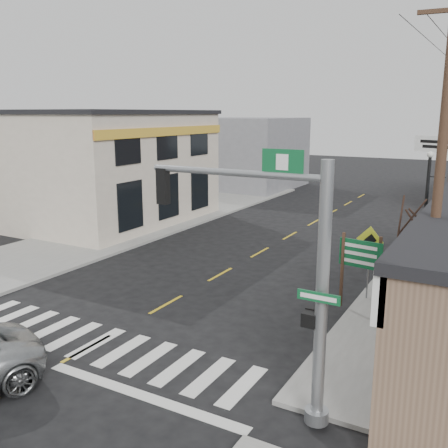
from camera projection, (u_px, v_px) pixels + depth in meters
The scene contains 14 objects.
ground at pixel (87, 348), 14.83m from camera, with size 140.00×140.00×0.00m, color black.
sidewalk_left at pixel (132, 227), 30.18m from camera, with size 6.00×38.00×0.13m, color gray.
center_line at pixel (220, 274), 21.64m from camera, with size 0.12×56.00×0.01m, color gold.
crosswalk at pixel (97, 343), 15.17m from camera, with size 11.00×2.20×0.01m, color silver.
left_building at pixel (92, 167), 32.22m from camera, with size 12.00×12.00×6.80m, color beige.
bldg_distant_left at pixel (245, 153), 46.62m from camera, with size 9.00×10.00×6.40m, color gray.
traffic_signal_pole at pixel (291, 263), 10.68m from camera, with size 4.73×0.38×5.99m.
guide_sign at pixel (360, 261), 17.08m from camera, with size 1.54×0.13×2.69m.
fire_hydrant at pixel (431, 297), 17.43m from camera, with size 0.24×0.24×0.76m.
ped_crossing_sign at pixel (369, 249), 18.11m from camera, with size 1.06×0.08×2.74m.
lamp_post at pixel (428, 203), 20.99m from camera, with size 0.67×0.53×5.18m.
dance_center_sign at pixel (442, 162), 22.59m from camera, with size 2.81×0.18×5.97m.
bare_tree at pixel (424, 210), 15.47m from camera, with size 2.40×2.40×4.80m.
utility_pole_near at pixel (439, 182), 12.68m from camera, with size 1.69×0.25×9.74m.
Camera 1 is at (10.25, -9.91, 6.85)m, focal length 40.00 mm.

